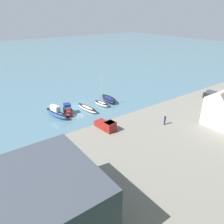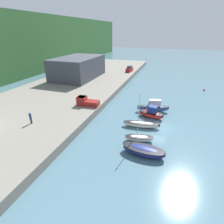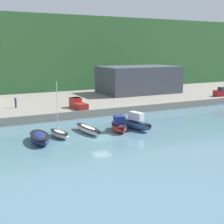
{
  "view_description": "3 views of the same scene",
  "coord_description": "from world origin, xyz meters",
  "px_view_note": "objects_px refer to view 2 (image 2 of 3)",
  "views": [
    {
      "loc": [
        23.59,
        46.74,
        22.45
      ],
      "look_at": [
        -2.45,
        11.39,
        2.15
      ],
      "focal_mm": 35.0,
      "sensor_mm": 36.0,
      "label": 1
    },
    {
      "loc": [
        -29.2,
        -0.68,
        16.28
      ],
      "look_at": [
        0.6,
        9.56,
        1.54
      ],
      "focal_mm": 28.0,
      "sensor_mm": 36.0,
      "label": 2
    },
    {
      "loc": [
        -17.83,
        -39.41,
        12.43
      ],
      "look_at": [
        3.81,
        4.31,
        2.67
      ],
      "focal_mm": 50.0,
      "sensor_mm": 36.0,
      "label": 3
    }
  ],
  "objects_px": {
    "moored_boat_2": "(141,124)",
    "moored_boat_4": "(153,107)",
    "moored_boat_3": "(151,113)",
    "parked_car_1": "(129,69)",
    "moored_boat_0": "(144,150)",
    "mooring_buoy_0": "(204,90)",
    "person_on_quay": "(30,118)",
    "pickup_truck_1": "(86,102)",
    "moored_boat_1": "(139,138)"
  },
  "relations": [
    {
      "from": "moored_boat_3",
      "to": "mooring_buoy_0",
      "type": "bearing_deg",
      "value": -14.66
    },
    {
      "from": "moored_boat_1",
      "to": "person_on_quay",
      "type": "height_order",
      "value": "moored_boat_1"
    },
    {
      "from": "moored_boat_0",
      "to": "person_on_quay",
      "type": "bearing_deg",
      "value": 92.9
    },
    {
      "from": "parked_car_1",
      "to": "person_on_quay",
      "type": "distance_m",
      "value": 47.64
    },
    {
      "from": "moored_boat_2",
      "to": "moored_boat_3",
      "type": "xyz_separation_m",
      "value": [
        4.71,
        -1.18,
        0.34
      ]
    },
    {
      "from": "moored_boat_3",
      "to": "moored_boat_4",
      "type": "height_order",
      "value": "moored_boat_4"
    },
    {
      "from": "moored_boat_3",
      "to": "parked_car_1",
      "type": "bearing_deg",
      "value": 34.89
    },
    {
      "from": "moored_boat_0",
      "to": "moored_boat_1",
      "type": "distance_m",
      "value": 3.38
    },
    {
      "from": "moored_boat_0",
      "to": "moored_boat_3",
      "type": "distance_m",
      "value": 12.46
    },
    {
      "from": "person_on_quay",
      "to": "mooring_buoy_0",
      "type": "xyz_separation_m",
      "value": [
        35.1,
        -31.89,
        -2.31
      ]
    },
    {
      "from": "moored_boat_4",
      "to": "parked_car_1",
      "type": "height_order",
      "value": "parked_car_1"
    },
    {
      "from": "moored_boat_3",
      "to": "moored_boat_1",
      "type": "bearing_deg",
      "value": -170.3
    },
    {
      "from": "parked_car_1",
      "to": "pickup_truck_1",
      "type": "relative_size",
      "value": 0.89
    },
    {
      "from": "moored_boat_4",
      "to": "pickup_truck_1",
      "type": "bearing_deg",
      "value": 94.25
    },
    {
      "from": "moored_boat_1",
      "to": "moored_boat_4",
      "type": "bearing_deg",
      "value": -15.55
    },
    {
      "from": "moored_boat_1",
      "to": "pickup_truck_1",
      "type": "distance_m",
      "value": 15.33
    },
    {
      "from": "parked_car_1",
      "to": "mooring_buoy_0",
      "type": "height_order",
      "value": "parked_car_1"
    },
    {
      "from": "moored_boat_4",
      "to": "mooring_buoy_0",
      "type": "relative_size",
      "value": 13.33
    },
    {
      "from": "moored_boat_2",
      "to": "pickup_truck_1",
      "type": "distance_m",
      "value": 13.19
    },
    {
      "from": "person_on_quay",
      "to": "moored_boat_4",
      "type": "bearing_deg",
      "value": -51.85
    },
    {
      "from": "moored_boat_1",
      "to": "parked_car_1",
      "type": "xyz_separation_m",
      "value": [
        44.35,
        12.56,
        1.83
      ]
    },
    {
      "from": "moored_boat_0",
      "to": "pickup_truck_1",
      "type": "xyz_separation_m",
      "value": [
        10.78,
        14.42,
        1.63
      ]
    },
    {
      "from": "moored_boat_2",
      "to": "person_on_quay",
      "type": "bearing_deg",
      "value": 105.17
    },
    {
      "from": "moored_boat_2",
      "to": "parked_car_1",
      "type": "relative_size",
      "value": 1.6
    },
    {
      "from": "person_on_quay",
      "to": "moored_boat_2",
      "type": "bearing_deg",
      "value": -67.49
    },
    {
      "from": "moored_boat_1",
      "to": "moored_boat_2",
      "type": "bearing_deg",
      "value": -6.61
    },
    {
      "from": "parked_car_1",
      "to": "pickup_truck_1",
      "type": "height_order",
      "value": "parked_car_1"
    },
    {
      "from": "parked_car_1",
      "to": "pickup_truck_1",
      "type": "bearing_deg",
      "value": 94.31
    },
    {
      "from": "moored_boat_2",
      "to": "moored_boat_3",
      "type": "bearing_deg",
      "value": -21.42
    },
    {
      "from": "moored_boat_1",
      "to": "moored_boat_2",
      "type": "xyz_separation_m",
      "value": [
        4.61,
        0.46,
        -0.0
      ]
    },
    {
      "from": "pickup_truck_1",
      "to": "person_on_quay",
      "type": "xyz_separation_m",
      "value": [
        -10.56,
        5.41,
        0.28
      ]
    },
    {
      "from": "parked_car_1",
      "to": "mooring_buoy_0",
      "type": "bearing_deg",
      "value": 160.1
    },
    {
      "from": "moored_boat_1",
      "to": "mooring_buoy_0",
      "type": "distance_m",
      "value": 34.84
    },
    {
      "from": "person_on_quay",
      "to": "mooring_buoy_0",
      "type": "relative_size",
      "value": 3.98
    },
    {
      "from": "moored_boat_1",
      "to": "pickup_truck_1",
      "type": "height_order",
      "value": "moored_boat_1"
    },
    {
      "from": "moored_boat_3",
      "to": "person_on_quay",
      "type": "bearing_deg",
      "value": 136.47
    },
    {
      "from": "moored_boat_4",
      "to": "person_on_quay",
      "type": "xyz_separation_m",
      "value": [
        -15.15,
        19.28,
        1.55
      ]
    },
    {
      "from": "moored_boat_0",
      "to": "mooring_buoy_0",
      "type": "distance_m",
      "value": 37.33
    },
    {
      "from": "moored_boat_2",
      "to": "moored_boat_4",
      "type": "distance_m",
      "value": 7.73
    },
    {
      "from": "parked_car_1",
      "to": "moored_boat_4",
      "type": "bearing_deg",
      "value": 117.7
    },
    {
      "from": "moored_boat_4",
      "to": "mooring_buoy_0",
      "type": "distance_m",
      "value": 23.62
    },
    {
      "from": "moored_boat_1",
      "to": "moored_boat_3",
      "type": "height_order",
      "value": "moored_boat_1"
    },
    {
      "from": "moored_boat_3",
      "to": "person_on_quay",
      "type": "relative_size",
      "value": 2.57
    },
    {
      "from": "moored_boat_2",
      "to": "moored_boat_1",
      "type": "bearing_deg",
      "value": 178.34
    },
    {
      "from": "parked_car_1",
      "to": "moored_boat_1",
      "type": "bearing_deg",
      "value": 111.08
    },
    {
      "from": "moored_boat_2",
      "to": "parked_car_1",
      "type": "xyz_separation_m",
      "value": [
        39.74,
        12.1,
        1.83
      ]
    },
    {
      "from": "moored_boat_1",
      "to": "moored_boat_3",
      "type": "bearing_deg",
      "value": -16.72
    },
    {
      "from": "moored_boat_3",
      "to": "mooring_buoy_0",
      "type": "height_order",
      "value": "moored_boat_3"
    },
    {
      "from": "pickup_truck_1",
      "to": "parked_car_1",
      "type": "bearing_deg",
      "value": -5.61
    },
    {
      "from": "moored_boat_4",
      "to": "parked_car_1",
      "type": "xyz_separation_m",
      "value": [
        32.11,
        13.25,
        1.37
      ]
    }
  ]
}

